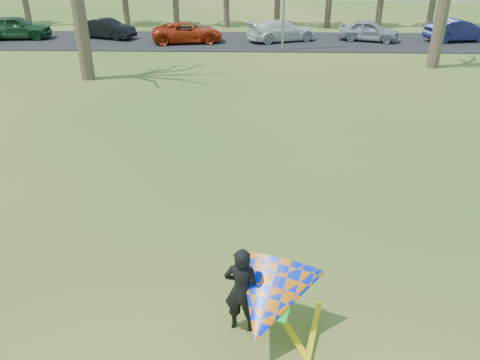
{
  "coord_description": "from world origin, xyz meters",
  "views": [
    {
      "loc": [
        0.32,
        -7.88,
        6.17
      ],
      "look_at": [
        0.0,
        2.0,
        1.1
      ],
      "focal_mm": 35.0,
      "sensor_mm": 36.0,
      "label": 1
    }
  ],
  "objects_px": {
    "car_4": "(369,31)",
    "car_3": "(282,31)",
    "car_5": "(458,30)",
    "kite_flyer": "(265,299)",
    "car_1": "(107,29)",
    "car_2": "(187,32)",
    "car_0": "(16,27)"
  },
  "relations": [
    {
      "from": "car_4",
      "to": "car_3",
      "type": "bearing_deg",
      "value": 109.9
    },
    {
      "from": "car_5",
      "to": "kite_flyer",
      "type": "xyz_separation_m",
      "value": [
        -13.47,
        -27.1,
        0.06
      ]
    },
    {
      "from": "car_1",
      "to": "car_3",
      "type": "relative_size",
      "value": 0.84
    },
    {
      "from": "car_4",
      "to": "car_2",
      "type": "bearing_deg",
      "value": 112.11
    },
    {
      "from": "car_1",
      "to": "car_2",
      "type": "relative_size",
      "value": 0.84
    },
    {
      "from": "car_0",
      "to": "kite_flyer",
      "type": "height_order",
      "value": "kite_flyer"
    },
    {
      "from": "car_2",
      "to": "car_3",
      "type": "height_order",
      "value": "car_3"
    },
    {
      "from": "car_2",
      "to": "kite_flyer",
      "type": "bearing_deg",
      "value": 179.62
    },
    {
      "from": "car_0",
      "to": "car_5",
      "type": "distance_m",
      "value": 30.25
    },
    {
      "from": "car_3",
      "to": "car_5",
      "type": "xyz_separation_m",
      "value": [
        11.94,
        0.24,
        0.04
      ]
    },
    {
      "from": "car_2",
      "to": "car_3",
      "type": "bearing_deg",
      "value": -94.28
    },
    {
      "from": "car_1",
      "to": "car_5",
      "type": "distance_m",
      "value": 24.05
    },
    {
      "from": "car_1",
      "to": "car_2",
      "type": "height_order",
      "value": "car_2"
    },
    {
      "from": "car_0",
      "to": "car_5",
      "type": "bearing_deg",
      "value": -97.97
    },
    {
      "from": "car_5",
      "to": "kite_flyer",
      "type": "height_order",
      "value": "kite_flyer"
    },
    {
      "from": "car_1",
      "to": "car_4",
      "type": "distance_m",
      "value": 18.04
    },
    {
      "from": "car_1",
      "to": "car_5",
      "type": "xyz_separation_m",
      "value": [
        24.04,
        -0.35,
        0.07
      ]
    },
    {
      "from": "car_3",
      "to": "kite_flyer",
      "type": "distance_m",
      "value": 26.9
    },
    {
      "from": "car_3",
      "to": "car_5",
      "type": "relative_size",
      "value": 1.08
    },
    {
      "from": "car_2",
      "to": "car_4",
      "type": "xyz_separation_m",
      "value": [
        12.27,
        0.95,
        0.02
      ]
    },
    {
      "from": "car_1",
      "to": "kite_flyer",
      "type": "xyz_separation_m",
      "value": [
        10.57,
        -27.44,
        0.13
      ]
    },
    {
      "from": "car_1",
      "to": "car_2",
      "type": "xyz_separation_m",
      "value": [
        5.77,
        -1.31,
        0.0
      ]
    },
    {
      "from": "car_5",
      "to": "kite_flyer",
      "type": "distance_m",
      "value": 30.26
    },
    {
      "from": "car_4",
      "to": "car_5",
      "type": "xyz_separation_m",
      "value": [
        6.0,
        0.01,
        0.05
      ]
    },
    {
      "from": "car_1",
      "to": "car_4",
      "type": "xyz_separation_m",
      "value": [
        18.04,
        -0.36,
        0.02
      ]
    },
    {
      "from": "car_0",
      "to": "car_4",
      "type": "xyz_separation_m",
      "value": [
        24.25,
        0.1,
        -0.11
      ]
    },
    {
      "from": "car_1",
      "to": "kite_flyer",
      "type": "distance_m",
      "value": 29.41
    },
    {
      "from": "car_3",
      "to": "kite_flyer",
      "type": "height_order",
      "value": "kite_flyer"
    },
    {
      "from": "car_3",
      "to": "car_4",
      "type": "height_order",
      "value": "car_3"
    },
    {
      "from": "kite_flyer",
      "to": "car_1",
      "type": "bearing_deg",
      "value": 111.06
    },
    {
      "from": "car_0",
      "to": "car_2",
      "type": "height_order",
      "value": "car_0"
    },
    {
      "from": "car_3",
      "to": "car_5",
      "type": "distance_m",
      "value": 11.94
    }
  ]
}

